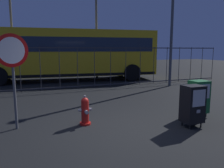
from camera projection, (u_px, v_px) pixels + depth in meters
The scene contains 10 objects.
ground_plane at pixel (119, 130), 5.23m from camera, with size 60.00×60.00×0.00m, color black.
fire_hydrant at pixel (85, 111), 5.55m from camera, with size 0.33×0.32×0.75m.
newspaper_box_primary at pixel (199, 97), 6.19m from camera, with size 0.48×0.42×1.02m.
newspaper_box_secondary at pixel (193, 104), 5.37m from camera, with size 0.48×0.42×1.02m.
stop_sign at pixel (12, 62), 5.04m from camera, with size 0.71×0.31×2.23m.
fence_barrier at pixel (69, 68), 10.51m from camera, with size 18.03×0.04×2.00m.
bus_near at pixel (68, 52), 13.36m from camera, with size 10.74×3.86×3.00m.
street_light_near_left at pixel (173, 9), 10.91m from camera, with size 0.32×0.32×6.61m.
street_light_near_right at pixel (10, 0), 13.20m from camera, with size 0.32×0.32×8.42m.
street_light_far_left at pixel (96, 14), 13.67m from camera, with size 0.32×0.32×6.97m.
Camera 1 is at (-2.04, -4.57, 1.87)m, focal length 35.59 mm.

